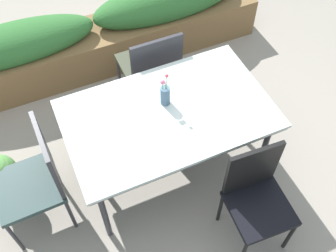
{
  "coord_description": "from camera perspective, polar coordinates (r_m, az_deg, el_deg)",
  "views": [
    {
      "loc": [
        -0.8,
        -1.77,
        3.02
      ],
      "look_at": [
        -0.05,
        -0.09,
        0.59
      ],
      "focal_mm": 42.94,
      "sensor_mm": 36.0,
      "label": 1
    }
  ],
  "objects": [
    {
      "name": "planter_box",
      "position": [
        4.18,
        -10.0,
        12.42
      ],
      "size": [
        3.45,
        0.52,
        0.75
      ],
      "color": "brown",
      "rests_on": "ground"
    },
    {
      "name": "chair_far_side",
      "position": [
        3.59,
        -2.4,
        8.57
      ],
      "size": [
        0.48,
        0.48,
        0.91
      ],
      "rotation": [
        0.0,
        0.0,
        0.0
      ],
      "color": "#373B2B",
      "rests_on": "ground"
    },
    {
      "name": "potted_plant",
      "position": [
        3.42,
        -22.3,
        -7.02
      ],
      "size": [
        0.28,
        0.28,
        0.5
      ],
      "color": "#9E6047",
      "rests_on": "ground"
    },
    {
      "name": "chair_end_left",
      "position": [
        3.0,
        -18.19,
        -6.89
      ],
      "size": [
        0.47,
        0.47,
        0.97
      ],
      "rotation": [
        0.0,
        0.0,
        1.6
      ],
      "color": "#253A39",
      "rests_on": "ground"
    },
    {
      "name": "chair_near_right",
      "position": [
        2.9,
        12.42,
        -9.47
      ],
      "size": [
        0.44,
        0.44,
        0.89
      ],
      "rotation": [
        0.0,
        0.0,
        3.08
      ],
      "color": "black",
      "rests_on": "ground"
    },
    {
      "name": "dining_table",
      "position": [
        2.96,
        0.0,
        1.25
      ],
      "size": [
        1.51,
        0.92,
        0.75
      ],
      "color": "silver",
      "rests_on": "ground"
    },
    {
      "name": "flower_vase",
      "position": [
        2.9,
        -0.38,
        4.49
      ],
      "size": [
        0.07,
        0.07,
        0.3
      ],
      "color": "slate",
      "rests_on": "dining_table"
    },
    {
      "name": "ground_plane",
      "position": [
        3.59,
        0.17,
        -4.29
      ],
      "size": [
        12.0,
        12.0,
        0.0
      ],
      "primitive_type": "plane",
      "color": "gray"
    }
  ]
}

